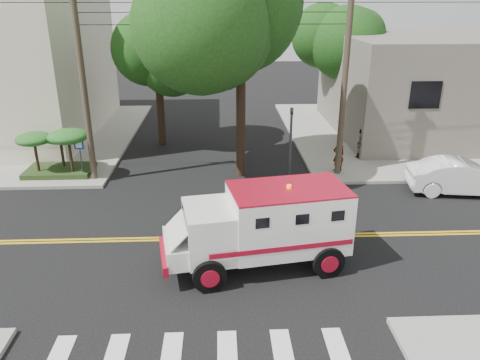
{
  "coord_description": "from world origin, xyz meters",
  "views": [
    {
      "loc": [
        0.52,
        -15.35,
        8.36
      ],
      "look_at": [
        1.26,
        1.76,
        1.6
      ],
      "focal_mm": 35.0,
      "sensor_mm": 36.0,
      "label": 1
    }
  ],
  "objects_px": {
    "armored_truck": "(265,224)",
    "pedestrian_b": "(361,143)",
    "pedestrian_a": "(339,155)",
    "parked_sedan": "(461,177)"
  },
  "relations": [
    {
      "from": "armored_truck",
      "to": "pedestrian_b",
      "type": "xyz_separation_m",
      "value": [
        6.18,
        10.48,
        -0.58
      ]
    },
    {
      "from": "armored_truck",
      "to": "parked_sedan",
      "type": "distance_m",
      "value": 11.07
    },
    {
      "from": "armored_truck",
      "to": "pedestrian_b",
      "type": "bearing_deg",
      "value": 49.72
    },
    {
      "from": "pedestrian_a",
      "to": "parked_sedan",
      "type": "bearing_deg",
      "value": 137.43
    },
    {
      "from": "pedestrian_a",
      "to": "armored_truck",
      "type": "bearing_deg",
      "value": 48.34
    },
    {
      "from": "parked_sedan",
      "to": "pedestrian_a",
      "type": "bearing_deg",
      "value": 68.9
    },
    {
      "from": "pedestrian_b",
      "to": "pedestrian_a",
      "type": "bearing_deg",
      "value": 73.6
    },
    {
      "from": "armored_truck",
      "to": "pedestrian_a",
      "type": "xyz_separation_m",
      "value": [
        4.49,
        8.47,
        -0.57
      ]
    },
    {
      "from": "parked_sedan",
      "to": "pedestrian_a",
      "type": "height_order",
      "value": "pedestrian_a"
    },
    {
      "from": "pedestrian_b",
      "to": "parked_sedan",
      "type": "bearing_deg",
      "value": 148.1
    }
  ]
}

